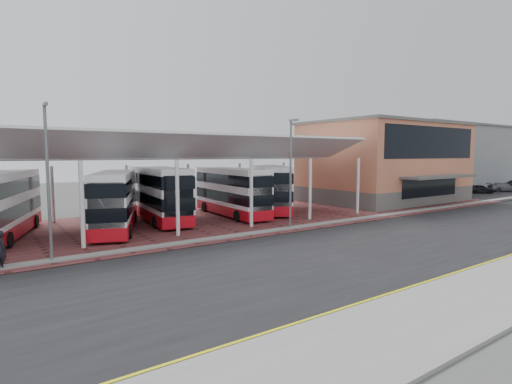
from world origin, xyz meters
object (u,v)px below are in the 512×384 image
bus_2 (115,201)px  bus_3 (159,194)px  pedestrian (2,249)px  carpark_car_b (504,187)px  terminal (385,162)px  bus_4 (231,192)px  bus_5 (269,188)px  bus_1 (2,205)px  carpark_car_a (480,189)px

bus_2 → bus_3: 4.67m
pedestrian → carpark_car_b: size_ratio=0.41×
terminal → bus_4: terminal is taller
terminal → pedestrian: terminal is taller
bus_2 → bus_5: bearing=27.6°
bus_4 → bus_1: bearing=-176.9°
pedestrian → carpark_car_a: (57.09, 5.23, -0.28)m
bus_1 → bus_3: bearing=21.6°
bus_1 → carpark_car_b: bus_1 is taller
terminal → bus_3: (-27.73, 1.27, -2.40)m
pedestrian → bus_1: bearing=-16.7°
terminal → bus_3: size_ratio=1.68×
bus_2 → carpark_car_b: bus_2 is taller
carpark_car_a → bus_4: bearing=125.0°
pedestrian → carpark_car_a: 57.33m
bus_3 → carpark_car_b: bus_3 is taller
bus_1 → bus_5: bus_5 is taller
pedestrian → bus_2: bearing=-60.6°
bus_5 → pedestrian: (-22.51, -8.54, -1.26)m
bus_5 → terminal: bearing=24.8°
terminal → carpark_car_b: bearing=-7.8°
bus_4 → carpark_car_b: size_ratio=2.35×
bus_3 → carpark_car_b: size_ratio=2.46×
bus_3 → bus_5: (11.09, -0.47, -0.02)m
bus_3 → carpark_car_a: size_ratio=3.02×
bus_3 → carpark_car_b: (51.31, -4.50, -1.54)m
bus_2 → pedestrian: bearing=-115.6°
terminal → carpark_car_a: bearing=-8.0°
bus_3 → bus_5: 11.10m
bus_3 → carpark_car_a: bearing=1.2°
bus_1 → carpark_car_b: size_ratio=2.44×
carpark_car_a → bus_5: bearing=123.5°
bus_4 → carpark_car_a: bearing=-0.0°
bus_2 → bus_3: bus_3 is taller
bus_5 → carpark_car_a: bus_5 is taller
bus_4 → pedestrian: size_ratio=5.67×
bus_1 → pedestrian: size_ratio=5.88×
bus_4 → bus_5: size_ratio=0.99×
bus_4 → bus_5: 4.69m
bus_5 → bus_4: bearing=-145.9°
bus_2 → terminal: bearing=22.8°
bus_5 → carpark_car_a: bearing=22.0°
bus_5 → carpark_car_b: (40.22, -4.03, -1.51)m
bus_4 → pedestrian: bus_4 is taller
bus_1 → carpark_car_b: 62.43m
bus_3 → bus_5: bearing=3.5°
bus_4 → bus_5: bus_5 is taller
terminal → bus_3: terminal is taller
pedestrian → carpark_car_a: pedestrian is taller
terminal → carpark_car_a: terminal is taller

